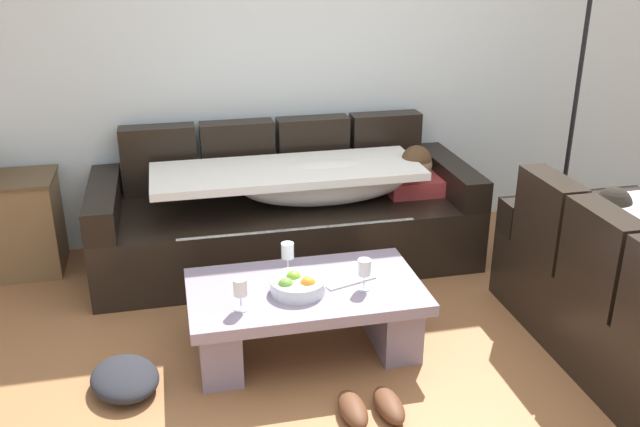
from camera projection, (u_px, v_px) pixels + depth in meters
name	position (u px, v px, depth m)	size (l,w,h in m)	color
ground_plane	(389.00, 402.00, 3.29)	(14.00, 14.00, 0.00)	#966037
back_wall	(298.00, 45.00, 4.72)	(9.00, 0.10, 2.70)	silver
couch_along_wall	(292.00, 214.00, 4.60)	(2.46, 0.92, 0.88)	black
coffee_table	(305.00, 310.00, 3.61)	(1.20, 0.68, 0.38)	gray
fruit_bowl	(297.00, 285.00, 3.48)	(0.28, 0.28, 0.10)	silver
wine_glass_near_left	(240.00, 289.00, 3.29)	(0.07, 0.07, 0.17)	silver
wine_glass_near_right	(364.00, 269.00, 3.48)	(0.07, 0.07, 0.17)	silver
wine_glass_far_back	(288.00, 252.00, 3.67)	(0.07, 0.07, 0.17)	silver
open_magazine	(343.00, 276.00, 3.65)	(0.28, 0.21, 0.01)	white
side_cabinet	(2.00, 226.00, 4.43)	(0.72, 0.44, 0.64)	brown
floor_lamp	(575.00, 82.00, 4.71)	(0.33, 0.31, 1.95)	black
pair_of_shoes	(371.00, 407.00, 3.18)	(0.30, 0.28, 0.09)	#59331E
crumpled_garment	(125.00, 378.00, 3.36)	(0.40, 0.32, 0.12)	#232328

